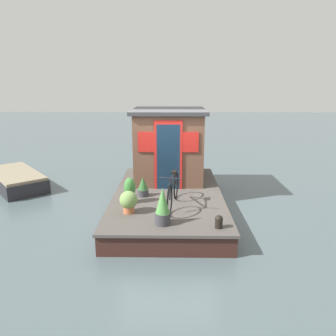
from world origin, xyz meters
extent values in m
plane|color=#4C5B60|center=(0.00, 0.00, 0.00)|extent=(60.00, 60.00, 0.00)
cube|color=#4C4742|center=(0.00, 0.00, 0.45)|extent=(4.83, 2.71, 0.06)
cube|color=#381E19|center=(0.00, 0.00, 0.21)|extent=(4.74, 2.65, 0.42)
cube|color=brown|center=(1.32, 0.00, 1.43)|extent=(1.98, 1.84, 1.91)
cube|color=#28282B|center=(1.32, 0.00, 2.43)|extent=(2.18, 2.04, 0.10)
cube|color=#19334C|center=(0.31, 0.00, 1.33)|extent=(0.04, 0.60, 1.70)
cube|color=red|center=(0.30, 0.00, 1.38)|extent=(0.03, 0.72, 1.80)
cube|color=red|center=(0.31, -0.55, 1.73)|extent=(0.03, 0.44, 0.52)
cube|color=red|center=(0.31, 0.55, 1.73)|extent=(0.03, 0.44, 0.52)
torus|color=black|center=(-1.43, -0.05, 0.80)|extent=(0.65, 0.13, 0.66)
torus|color=black|center=(-0.43, -0.19, 0.80)|extent=(0.65, 0.13, 0.66)
cylinder|color=black|center=(-0.89, -0.13, 1.01)|extent=(0.94, 0.17, 0.45)
cylinder|color=black|center=(-1.05, -0.11, 1.21)|extent=(0.60, 0.12, 0.06)
cylinder|color=black|center=(-0.59, -0.17, 1.00)|extent=(0.35, 0.08, 0.41)
cylinder|color=black|center=(-1.39, -0.06, 1.01)|extent=(0.12, 0.05, 0.43)
cube|color=black|center=(-0.75, -0.15, 1.22)|extent=(0.21, 0.13, 0.06)
cylinder|color=black|center=(-1.35, -0.06, 1.25)|extent=(0.09, 0.50, 0.02)
cylinder|color=#C6754C|center=(-0.73, 0.88, 0.57)|extent=(0.24, 0.24, 0.20)
ellipsoid|color=#387533|center=(-0.73, 0.88, 0.84)|extent=(0.27, 0.27, 0.48)
cylinder|color=#B2603D|center=(-1.34, 0.82, 0.56)|extent=(0.24, 0.24, 0.16)
sphere|color=#70934C|center=(-1.34, 0.82, 0.77)|extent=(0.39, 0.39, 0.39)
cylinder|color=#38383D|center=(-0.26, 0.62, 0.56)|extent=(0.27, 0.27, 0.17)
cone|color=#2D602D|center=(-0.26, 0.62, 0.80)|extent=(0.24, 0.24, 0.32)
cylinder|color=#38383D|center=(-1.91, 0.08, 0.60)|extent=(0.31, 0.31, 0.24)
cone|color=#4C8942|center=(-1.91, 0.08, 0.97)|extent=(0.28, 0.28, 0.51)
cylinder|color=black|center=(-2.07, -1.00, 0.57)|extent=(0.15, 0.15, 0.18)
sphere|color=black|center=(-2.07, -1.00, 0.66)|extent=(0.16, 0.16, 0.16)
cube|color=#232328|center=(1.88, 4.84, 0.21)|extent=(2.83, 2.66, 0.41)
cube|color=gray|center=(1.88, 4.84, 0.45)|extent=(2.71, 2.55, 0.08)
camera|label=1|loc=(-7.81, -0.11, 3.16)|focal=34.53mm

